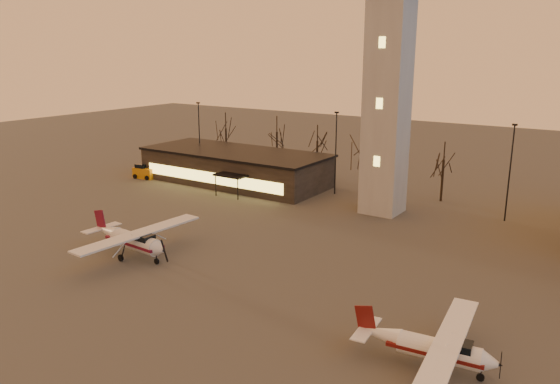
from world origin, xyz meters
name	(u,v)px	position (x,y,z in m)	size (l,w,h in m)	color
ground	(198,321)	(0.00, 0.00, 0.00)	(220.00, 220.00, 0.00)	#403E3B
control_tower	(389,59)	(0.00, 30.00, 16.33)	(6.80, 6.80, 32.60)	#9B9793
terminal	(235,167)	(-21.99, 31.98, 2.16)	(25.40, 12.20, 4.30)	black
light_poles	(392,163)	(0.50, 31.00, 5.41)	(58.50, 12.25, 10.14)	black
tree_row	(316,137)	(-13.70, 39.16, 5.94)	(37.20, 9.20, 8.80)	black
cessna_front	(441,354)	(15.07, 3.09, 1.02)	(8.60, 10.86, 2.98)	white
cessna_rear	(137,245)	(-11.93, 5.63, 1.17)	(9.83, 12.42, 3.42)	silver
service_cart	(145,173)	(-34.06, 26.99, 0.76)	(3.31, 2.31, 1.99)	#C1760B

